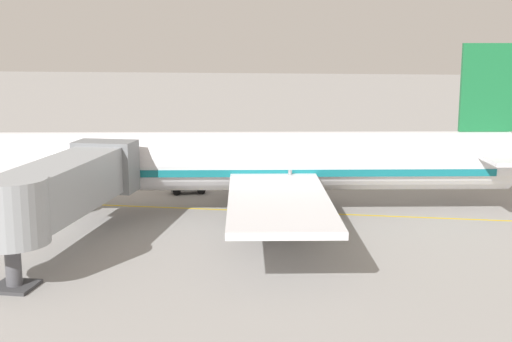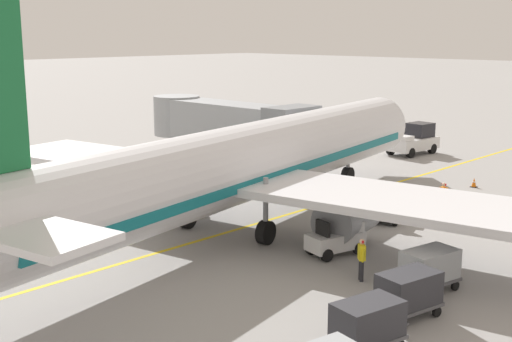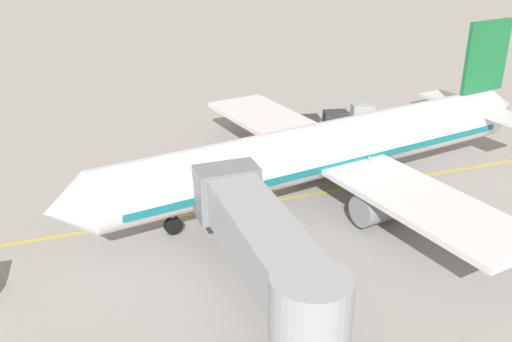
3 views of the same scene
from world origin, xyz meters
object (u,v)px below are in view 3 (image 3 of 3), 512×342
(jet_bridge, at_px, (263,243))
(baggage_cart_second_in_train, at_px, (307,123))
(baggage_cart_front, at_px, (283,129))
(safety_cone_nose_right, at_px, (84,198))
(baggage_tug_trailing, at_px, (296,153))
(parked_airliner, at_px, (328,150))
(baggage_cart_tail_end, at_px, (363,111))
(baggage_tug_lead, at_px, (225,171))
(baggage_cart_third_in_train, at_px, (335,118))
(ground_crew_loader, at_px, (180,166))
(ground_crew_wing_walker, at_px, (304,136))
(safety_cone_nose_left, at_px, (145,191))

(jet_bridge, xyz_separation_m, baggage_cart_second_in_train, (21.73, -12.32, -2.51))
(baggage_cart_front, distance_m, safety_cone_nose_right, 18.43)
(jet_bridge, relative_size, baggage_tug_trailing, 5.09)
(parked_airliner, height_order, baggage_cart_tail_end, parked_airliner)
(baggage_tug_lead, relative_size, baggage_cart_tail_end, 0.93)
(baggage_cart_second_in_train, relative_size, baggage_cart_tail_end, 1.00)
(jet_bridge, distance_m, baggage_tug_trailing, 18.46)
(baggage_tug_trailing, height_order, baggage_cart_third_in_train, baggage_tug_trailing)
(jet_bridge, xyz_separation_m, baggage_cart_tail_end, (23.08, -18.73, -2.51))
(baggage_tug_trailing, distance_m, baggage_cart_front, 5.12)
(baggage_cart_front, height_order, baggage_cart_third_in_train, same)
(baggage_cart_front, height_order, baggage_cart_second_in_train, same)
(baggage_tug_lead, relative_size, baggage_cart_second_in_train, 0.93)
(jet_bridge, relative_size, baggage_cart_tail_end, 4.64)
(jet_bridge, bearing_deg, baggage_tug_trailing, -28.62)
(baggage_tug_lead, bearing_deg, ground_crew_loader, 64.63)
(baggage_tug_lead, distance_m, safety_cone_nose_right, 10.02)
(jet_bridge, distance_m, ground_crew_wing_walker, 21.58)
(ground_crew_wing_walker, bearing_deg, baggage_cart_second_in_train, -28.69)
(parked_airliner, height_order, baggage_cart_front, parked_airliner)
(baggage_cart_second_in_train, bearing_deg, baggage_tug_lead, 125.81)
(baggage_tug_trailing, height_order, safety_cone_nose_right, baggage_tug_trailing)
(baggage_cart_front, xyz_separation_m, safety_cone_nose_left, (-6.94, 13.16, -0.66))
(baggage_tug_trailing, xyz_separation_m, ground_crew_loader, (0.06, 9.21, 0.24))
(baggage_cart_second_in_train, relative_size, safety_cone_nose_right, 5.05)
(ground_crew_loader, bearing_deg, safety_cone_nose_left, 123.77)
(ground_crew_wing_walker, xyz_separation_m, safety_cone_nose_right, (-4.19, 18.09, -0.66))
(jet_bridge, distance_m, baggage_cart_front, 23.31)
(baggage_tug_trailing, distance_m, ground_crew_loader, 9.21)
(baggage_cart_front, distance_m, baggage_cart_third_in_train, 5.74)
(baggage_tug_lead, relative_size, ground_crew_loader, 1.63)
(baggage_cart_tail_end, bearing_deg, ground_crew_wing_walker, 118.85)
(ground_crew_loader, bearing_deg, baggage_cart_third_in_train, -69.02)
(baggage_cart_second_in_train, bearing_deg, baggage_cart_tail_end, -78.02)
(jet_bridge, height_order, ground_crew_wing_walker, jet_bridge)
(parked_airliner, relative_size, baggage_tug_lead, 13.47)
(safety_cone_nose_right, bearing_deg, jet_bridge, -152.63)
(baggage_cart_third_in_train, xyz_separation_m, safety_cone_nose_right, (-7.72, 22.82, -0.66))
(jet_bridge, bearing_deg, ground_crew_wing_walker, -29.71)
(baggage_cart_tail_end, bearing_deg, jet_bridge, 140.95)
(baggage_cart_third_in_train, relative_size, safety_cone_nose_right, 5.05)
(baggage_tug_trailing, bearing_deg, ground_crew_loader, 89.60)
(baggage_tug_trailing, distance_m, baggage_cart_tail_end, 12.23)
(baggage_cart_tail_end, bearing_deg, baggage_tug_trailing, 125.28)
(baggage_tug_trailing, bearing_deg, baggage_cart_third_in_train, -47.14)
(parked_airliner, xyz_separation_m, safety_cone_nose_right, (4.17, 16.03, -2.90))
(ground_crew_wing_walker, bearing_deg, baggage_cart_third_in_train, -53.22)
(jet_bridge, bearing_deg, baggage_tug_lead, -9.80)
(jet_bridge, bearing_deg, baggage_cart_second_in_train, -29.57)
(baggage_cart_third_in_train, height_order, ground_crew_wing_walker, ground_crew_wing_walker)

